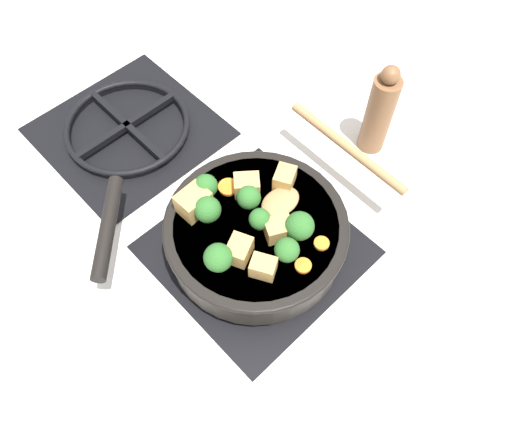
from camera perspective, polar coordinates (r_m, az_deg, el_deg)
ground_plane at (r=0.85m, az=-0.00°, el=-3.02°), size 2.40×2.40×0.00m
front_burner_grate at (r=0.83m, az=-0.00°, el=-2.64°), size 0.31×0.31×0.03m
rear_burner_grate at (r=1.02m, az=-14.42°, el=10.54°), size 0.31×0.31×0.03m
skillet_pan at (r=0.79m, az=-0.19°, el=-1.00°), size 0.38×0.38×0.06m
wooden_spoon at (r=0.82m, az=7.53°, el=6.13°), size 0.20×0.25×0.02m
tofu_cube_center_large at (r=0.79m, az=-1.06°, el=4.44°), size 0.05×0.05×0.03m
tofu_cube_near_handle at (r=0.72m, az=0.83°, el=-4.94°), size 0.04×0.05×0.03m
tofu_cube_east_chunk at (r=0.73m, az=-1.94°, el=-3.00°), size 0.05×0.05×0.03m
tofu_cube_west_chunk at (r=0.80m, az=3.30°, el=5.25°), size 0.05×0.04×0.03m
tofu_cube_back_piece at (r=0.77m, az=-7.14°, el=2.48°), size 0.05×0.04×0.04m
tofu_cube_front_piece at (r=0.75m, az=2.58°, el=-0.60°), size 0.05×0.05×0.03m
broccoli_floret_near_spoon at (r=0.74m, az=0.29°, el=0.40°), size 0.03×0.03×0.04m
broccoli_floret_center_top at (r=0.78m, az=-5.75°, el=4.31°), size 0.04×0.04×0.05m
broccoli_floret_east_rim at (r=0.71m, az=-4.34°, el=-3.88°), size 0.04×0.04×0.05m
broccoli_floret_west_rim at (r=0.74m, az=5.00°, el=-0.25°), size 0.04×0.04×0.05m
broccoli_floret_north_edge at (r=0.72m, az=3.55°, el=-3.00°), size 0.04×0.04×0.04m
broccoli_floret_south_cluster at (r=0.75m, az=-5.55°, el=1.64°), size 0.04×0.04×0.05m
broccoli_floret_mid_floret at (r=0.76m, az=-0.83°, el=3.02°), size 0.04×0.04×0.04m
carrot_slice_orange_thin at (r=0.76m, az=7.50°, el=-2.21°), size 0.02×0.02×0.01m
carrot_slice_near_center at (r=0.80m, az=-3.18°, el=4.24°), size 0.03×0.03×0.01m
carrot_slice_edge_slice at (r=0.74m, az=5.32°, el=-4.84°), size 0.02×0.02×0.01m
pepper_mill at (r=0.93m, az=13.92°, el=12.29°), size 0.05×0.05×0.19m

